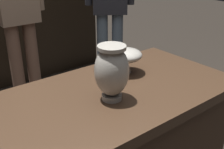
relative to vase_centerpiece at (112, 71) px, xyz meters
name	(u,v)px	position (x,y,z in m)	size (l,w,h in m)	color
vase_centerpiece	(112,71)	(0.00, 0.00, 0.00)	(0.15, 0.15, 0.24)	gray
vase_tall_behind	(126,55)	(0.23, 0.18, -0.04)	(0.17, 0.17, 0.13)	gray
visitor_center_back	(16,2)	(0.15, 1.43, 0.07)	(0.47, 0.20, 1.70)	brown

